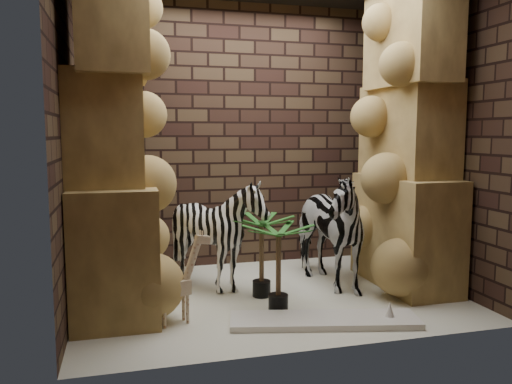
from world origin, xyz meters
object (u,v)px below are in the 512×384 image
object	(u,v)px
palm_front	(262,256)
surfboard	(324,320)
zebra_right	(322,218)
zebra_left	(217,240)
palm_back	(278,268)
giraffe_toy	(174,278)

from	to	relation	value
palm_front	surfboard	world-z (taller)	palm_front
zebra_right	zebra_left	size ratio (longest dim) A/B	1.24
zebra_right	palm_back	bearing A→B (deg)	-145.06
zebra_left	palm_front	xyz separation A→B (m)	(0.37, -0.28, -0.11)
palm_back	surfboard	size ratio (longest dim) A/B	0.51
giraffe_toy	palm_front	distance (m)	1.00
zebra_left	palm_front	world-z (taller)	zebra_left
zebra_right	palm_back	distance (m)	0.94
palm_back	zebra_left	bearing A→B (deg)	119.02
giraffe_toy	palm_back	distance (m)	0.90
giraffe_toy	palm_back	bearing A→B (deg)	-13.15
palm_front	palm_back	world-z (taller)	palm_front
zebra_left	palm_front	size ratio (longest dim) A/B	1.41
zebra_left	palm_back	size ratio (longest dim) A/B	1.43
giraffe_toy	palm_back	xyz separation A→B (m)	(0.90, 0.07, 0.01)
zebra_right	giraffe_toy	size ratio (longest dim) A/B	1.80
giraffe_toy	surfboard	size ratio (longest dim) A/B	0.50
palm_back	surfboard	bearing A→B (deg)	-51.93
zebra_right	palm_front	distance (m)	0.76
giraffe_toy	zebra_right	bearing A→B (deg)	6.30
zebra_right	zebra_left	bearing A→B (deg)	165.76
zebra_left	giraffe_toy	xyz separation A→B (m)	(-0.50, -0.79, -0.12)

